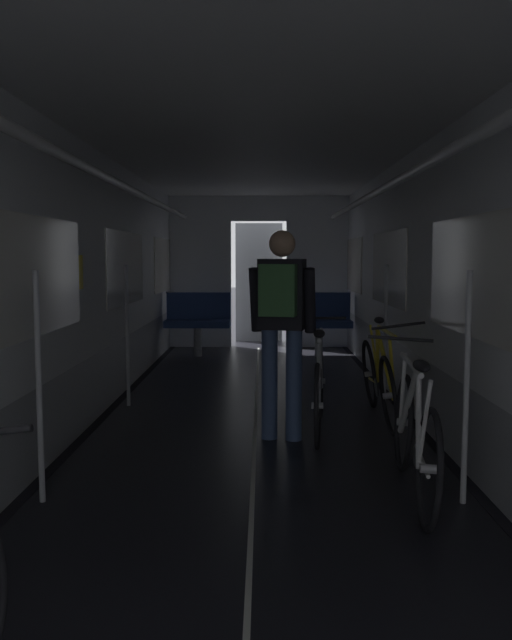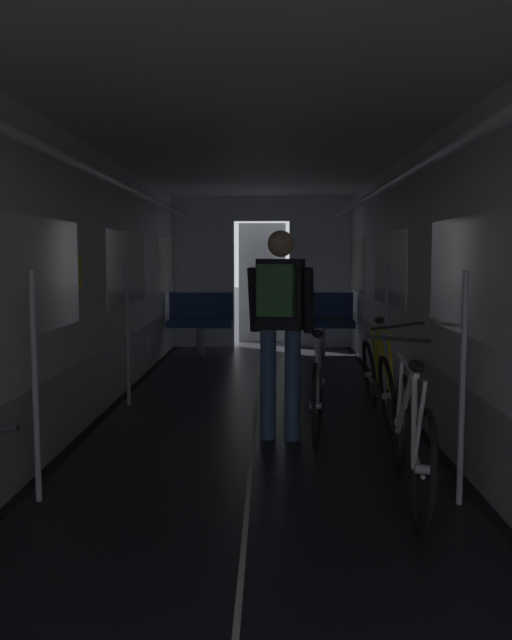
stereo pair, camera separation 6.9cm
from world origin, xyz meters
name	(u,v)px [view 2 (the right image)]	position (x,y,z in m)	size (l,w,h in m)	color
train_car_shell	(254,229)	(0.00, 3.60, 1.70)	(3.14, 12.34, 2.57)	black
bench_seat_far_left	(200,318)	(-0.90, 8.07, 0.57)	(0.98, 0.51, 0.95)	gray
bench_seat_far_right	(321,318)	(0.90, 8.07, 0.57)	(0.98, 0.51, 0.95)	gray
bicycle_yellow	(378,379)	(1.11, 4.14, 0.38)	(0.44, 1.69, 0.95)	black
bicycle_white	(411,436)	(1.00, 2.22, 0.38)	(0.44, 1.69, 0.94)	black
person_cyclist_aisle	(280,315)	(0.21, 3.47, 1.02)	(0.56, 0.44, 1.69)	#384C75
bicycle_silver_in_aisle	(318,387)	(0.54, 3.74, 0.38)	(0.44, 1.68, 0.93)	black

